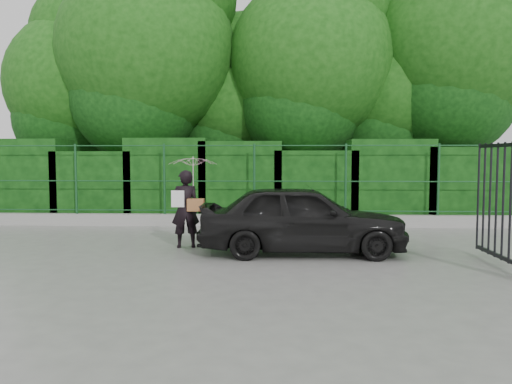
{
  "coord_description": "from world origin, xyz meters",
  "views": [
    {
      "loc": [
        1.0,
        -8.1,
        1.76
      ],
      "look_at": [
        0.58,
        1.3,
        1.1
      ],
      "focal_mm": 35.0,
      "sensor_mm": 36.0,
      "label": 1
    }
  ],
  "objects": [
    {
      "name": "ground",
      "position": [
        0.0,
        0.0,
        0.0
      ],
      "size": [
        80.0,
        80.0,
        0.0
      ],
      "primitive_type": "plane",
      "color": "gray"
    },
    {
      "name": "kerb",
      "position": [
        0.0,
        4.5,
        0.15
      ],
      "size": [
        14.0,
        0.25,
        0.3
      ],
      "primitive_type": "cube",
      "color": "#9E9E99",
      "rests_on": "ground"
    },
    {
      "name": "fence",
      "position": [
        0.22,
        4.5,
        1.2
      ],
      "size": [
        14.13,
        0.06,
        1.8
      ],
      "color": "#174923",
      "rests_on": "kerb"
    },
    {
      "name": "hedge",
      "position": [
        -0.05,
        5.5,
        1.06
      ],
      "size": [
        14.2,
        1.2,
        2.27
      ],
      "color": "black",
      "rests_on": "ground"
    },
    {
      "name": "trees",
      "position": [
        1.14,
        7.74,
        4.62
      ],
      "size": [
        17.1,
        6.15,
        8.08
      ],
      "color": "black",
      "rests_on": "ground"
    },
    {
      "name": "woman",
      "position": [
        -0.69,
        1.49,
        1.18
      ],
      "size": [
        0.92,
        0.93,
        1.79
      ],
      "color": "black",
      "rests_on": "ground"
    },
    {
      "name": "car",
      "position": [
        1.44,
        0.97,
        0.64
      ],
      "size": [
        3.78,
        1.58,
        1.28
      ],
      "primitive_type": "imported",
      "rotation": [
        0.0,
        0.0,
        1.59
      ],
      "color": "black",
      "rests_on": "ground"
    }
  ]
}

